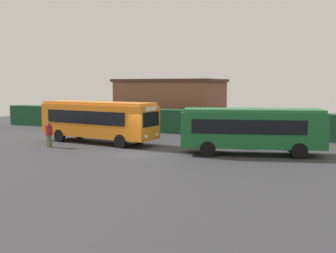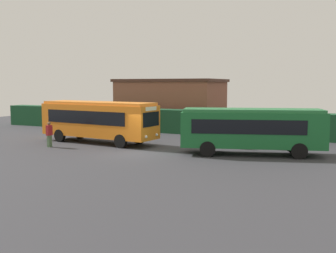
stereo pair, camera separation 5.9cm
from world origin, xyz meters
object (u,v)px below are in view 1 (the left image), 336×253
(person_left, at_px, (49,134))
(person_center, at_px, (126,126))
(bus_orange, at_px, (98,119))
(person_far, at_px, (260,136))
(person_right, at_px, (223,135))
(bus_green, at_px, (252,128))

(person_left, relative_size, person_center, 0.98)
(bus_orange, xyz_separation_m, person_center, (0.39, 3.59, -0.85))
(person_center, height_order, person_far, person_center)
(person_left, distance_m, person_center, 7.23)
(person_left, relative_size, person_right, 1.03)
(bus_green, relative_size, person_center, 5.02)
(person_center, bearing_deg, person_left, 70.88)
(person_right, bearing_deg, person_left, -60.01)
(bus_green, relative_size, person_left, 5.10)
(bus_green, relative_size, person_right, 5.23)
(bus_green, distance_m, person_right, 3.24)
(person_left, relative_size, person_far, 1.05)
(person_center, xyz_separation_m, person_far, (11.68, -1.18, -0.07))
(person_left, xyz_separation_m, person_right, (11.69, 4.83, -0.03))
(bus_orange, xyz_separation_m, person_right, (9.57, 1.64, -0.90))
(bus_green, height_order, person_right, bus_green)
(bus_orange, height_order, person_center, bus_orange)
(bus_green, height_order, person_far, bus_green)
(bus_orange, relative_size, person_center, 5.41)
(bus_orange, bearing_deg, person_far, 17.81)
(bus_orange, bearing_deg, bus_green, 5.20)
(person_center, relative_size, person_right, 1.04)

